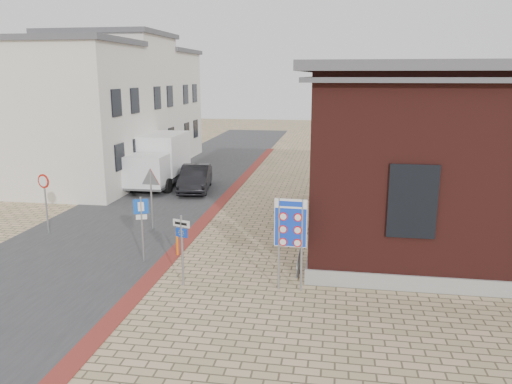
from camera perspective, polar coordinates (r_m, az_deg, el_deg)
The scene contains 16 objects.
ground at distance 15.50m, azimuth -5.75°, elevation -11.17°, with size 120.00×120.00×0.00m, color tan.
road_strip at distance 30.75m, azimuth -8.50°, elevation 1.10°, with size 7.00×60.00×0.02m, color #38383A.
curb_strip at distance 25.13m, azimuth -4.32°, elevation -1.51°, with size 0.60×40.00×0.02m, color maroon.
brick_building at distance 21.47m, azimuth 23.33°, elevation 4.38°, with size 13.00×13.00×6.80m.
townhouse_near at distance 29.65m, azimuth -20.85°, elevation 8.07°, with size 7.40×6.40×8.30m.
townhouse_mid at distance 34.94m, azimuth -15.99°, elevation 9.73°, with size 7.40×6.40×9.10m.
townhouse_far at distance 40.47m, azimuth -12.34°, elevation 9.77°, with size 7.40×6.40×8.30m.
bike_rack at distance 17.00m, azimuth 4.93°, elevation -7.94°, with size 0.08×1.80×0.60m.
sedan at distance 28.34m, azimuth -6.94°, elevation 1.58°, with size 1.52×4.36×1.44m, color black.
box_truck at distance 29.85m, azimuth -11.02°, elevation 3.63°, with size 2.53×5.75×2.99m.
border_sign at distance 14.82m, azimuth 3.97°, elevation -3.79°, with size 0.98×0.11×2.86m.
essen_sign at distance 15.45m, azimuth -8.47°, elevation -5.46°, with size 0.58×0.24×2.25m.
parking_sign at distance 17.60m, azimuth -12.94°, elevation -2.98°, with size 0.49×0.23×2.34m.
yield_sign at distance 21.14m, azimuth -11.94°, elevation 0.91°, with size 0.92×0.15×2.59m.
speed_sign at distance 22.06m, azimuth -22.97°, elevation -0.16°, with size 0.58×0.18×2.49m.
bollard at distance 18.32m, azimuth -9.00°, elevation -5.86°, with size 0.08×0.08×0.90m, color orange.
Camera 1 is at (3.76, -13.62, 6.38)m, focal length 35.00 mm.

